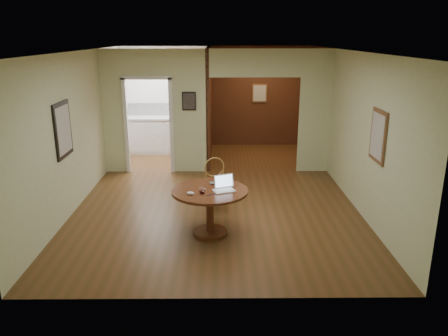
{
  "coord_description": "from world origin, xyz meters",
  "views": [
    {
      "loc": [
        0.07,
        -6.96,
        2.97
      ],
      "look_at": [
        0.13,
        -0.2,
        0.9
      ],
      "focal_mm": 35.0,
      "sensor_mm": 36.0,
      "label": 1
    }
  ],
  "objects_px": {
    "chair": "(216,181)",
    "closed_laptop": "(220,184)",
    "open_laptop": "(224,186)",
    "dining_table": "(210,201)"
  },
  "relations": [
    {
      "from": "dining_table",
      "to": "closed_laptop",
      "type": "bearing_deg",
      "value": 57.79
    },
    {
      "from": "dining_table",
      "to": "open_laptop",
      "type": "relative_size",
      "value": 3.13
    },
    {
      "from": "chair",
      "to": "closed_laptop",
      "type": "relative_size",
      "value": 2.93
    },
    {
      "from": "open_laptop",
      "to": "closed_laptop",
      "type": "bearing_deg",
      "value": 82.4
    },
    {
      "from": "open_laptop",
      "to": "closed_laptop",
      "type": "relative_size",
      "value": 1.17
    },
    {
      "from": "dining_table",
      "to": "chair",
      "type": "bearing_deg",
      "value": 85.34
    },
    {
      "from": "chair",
      "to": "closed_laptop",
      "type": "bearing_deg",
      "value": -99.17
    },
    {
      "from": "chair",
      "to": "closed_laptop",
      "type": "xyz_separation_m",
      "value": [
        0.07,
        -0.76,
        0.22
      ]
    },
    {
      "from": "closed_laptop",
      "to": "dining_table",
      "type": "bearing_deg",
      "value": -133.08
    },
    {
      "from": "dining_table",
      "to": "closed_laptop",
      "type": "xyz_separation_m",
      "value": [
        0.16,
        0.25,
        0.2
      ]
    }
  ]
}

